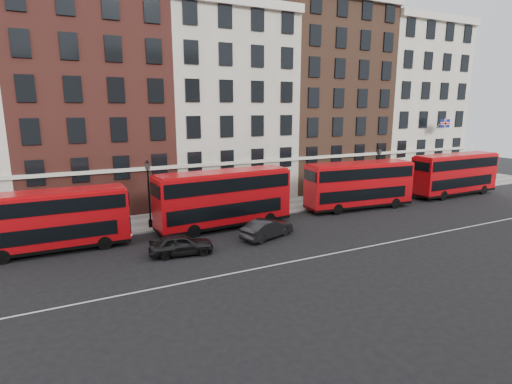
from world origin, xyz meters
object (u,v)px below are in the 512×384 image
bus_c (359,184)px  traffic_light (443,171)px  bus_a (49,220)px  bus_b (224,198)px  bus_d (455,173)px  car_front (267,229)px  car_rear (181,244)px

bus_c → traffic_light: size_ratio=3.25×
bus_a → traffic_light: bearing=2.8°
bus_b → bus_d: size_ratio=1.02×
bus_a → bus_b: 12.22m
car_front → traffic_light: traffic_light is taller
car_rear → bus_b: bearing=-38.9°
bus_a → car_rear: 8.78m
bus_b → car_front: (1.88, -3.76, -1.74)m
bus_c → car_rear: size_ratio=2.60×
bus_b → car_front: bus_b is taller
bus_a → bus_b: (12.22, -0.00, 0.25)m
bus_d → bus_a: bearing=179.0°
bus_a → bus_c: bearing=0.5°
bus_b → car_front: 4.55m
bus_a → bus_c: bus_c is taller
bus_b → bus_d: bus_b is taller
car_rear → car_front: (6.59, 0.53, 0.01)m
bus_a → bus_c: 25.79m
bus_b → car_front: size_ratio=2.58×
car_rear → car_front: size_ratio=0.96×
bus_a → bus_d: size_ratio=0.91×
bus_c → car_front: bus_c is taller
bus_c → traffic_light: 13.41m
bus_b → bus_c: bus_b is taller
car_front → bus_b: bearing=7.8°
bus_d → car_rear: bearing=-173.2°
bus_c → car_front: bearing=-157.1°
bus_d → traffic_light: (0.18, 1.63, 0.03)m
car_rear → traffic_light: (31.59, 5.92, 1.75)m
bus_c → car_rear: (-18.28, -4.29, -1.66)m
bus_b → traffic_light: bearing=-0.4°
car_front → bus_c: bearing=-90.9°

